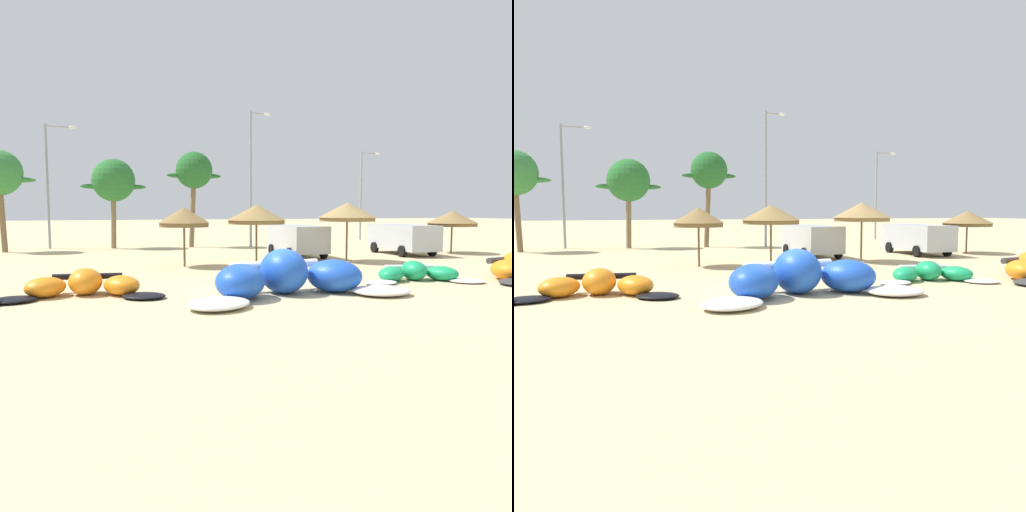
% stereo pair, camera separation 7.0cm
% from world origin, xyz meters
% --- Properties ---
extents(ground_plane, '(260.00, 260.00, 0.00)m').
position_xyz_m(ground_plane, '(0.00, 0.00, 0.00)').
color(ground_plane, '#C6B284').
extents(kite_left, '(5.35, 2.89, 0.85)m').
position_xyz_m(kite_left, '(-6.04, 1.04, 0.33)').
color(kite_left, black).
rests_on(kite_left, ground).
extents(kite_left_of_center, '(7.76, 3.77, 1.47)m').
position_xyz_m(kite_left_of_center, '(0.14, -1.00, 0.56)').
color(kite_left_of_center, white).
rests_on(kite_left_of_center, ground).
extents(kite_center, '(4.75, 2.79, 0.76)m').
position_xyz_m(kite_center, '(6.04, 0.27, 0.29)').
color(kite_center, white).
rests_on(kite_center, ground).
extents(beach_umbrella_near_van, '(2.48, 2.48, 2.86)m').
position_xyz_m(beach_umbrella_near_van, '(-1.49, 7.96, 2.39)').
color(beach_umbrella_near_van, brown).
rests_on(beach_umbrella_near_van, ground).
extents(beach_umbrella_middle, '(3.03, 3.03, 3.00)m').
position_xyz_m(beach_umbrella_middle, '(2.26, 8.12, 2.51)').
color(beach_umbrella_middle, brown).
rests_on(beach_umbrella_middle, ground).
extents(beach_umbrella_near_palms, '(3.04, 3.04, 3.13)m').
position_xyz_m(beach_umbrella_near_palms, '(7.03, 7.30, 2.64)').
color(beach_umbrella_near_palms, brown).
rests_on(beach_umbrella_near_palms, ground).
extents(beach_umbrella_outermost, '(3.11, 3.11, 2.69)m').
position_xyz_m(beach_umbrella_outermost, '(15.98, 9.64, 2.21)').
color(beach_umbrella_outermost, brown).
rests_on(beach_umbrella_outermost, ground).
extents(parked_van, '(2.52, 5.29, 1.84)m').
position_xyz_m(parked_van, '(12.55, 10.13, 1.09)').
color(parked_van, '#B2B7BC').
rests_on(parked_van, ground).
extents(parked_car_second, '(2.35, 4.75, 1.84)m').
position_xyz_m(parked_car_second, '(5.66, 10.72, 1.09)').
color(parked_car_second, '#B2B7BC').
rests_on(parked_car_second, ground).
extents(palm_left, '(4.40, 2.93, 6.61)m').
position_xyz_m(palm_left, '(-11.13, 19.89, 5.06)').
color(palm_left, brown).
rests_on(palm_left, ground).
extents(palm_left_of_gap, '(4.55, 3.03, 6.39)m').
position_xyz_m(palm_left_of_gap, '(-4.01, 20.98, 4.80)').
color(palm_left_of_gap, '#7F6647').
rests_on(palm_left_of_gap, ground).
extents(palm_center_left, '(4.06, 2.70, 7.03)m').
position_xyz_m(palm_center_left, '(1.67, 20.22, 5.56)').
color(palm_center_left, brown).
rests_on(palm_center_left, ground).
extents(lamppost_west, '(2.15, 0.24, 8.77)m').
position_xyz_m(lamppost_west, '(-8.24, 22.24, 4.96)').
color(lamppost_west, gray).
rests_on(lamppost_west, ground).
extents(lamppost_west_center, '(1.65, 0.24, 10.00)m').
position_xyz_m(lamppost_west_center, '(5.84, 19.17, 5.53)').
color(lamppost_west_center, gray).
rests_on(lamppost_west_center, ground).
extents(lamppost_east_center, '(2.08, 0.24, 8.21)m').
position_xyz_m(lamppost_east_center, '(18.61, 24.44, 4.66)').
color(lamppost_east_center, gray).
rests_on(lamppost_east_center, ground).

